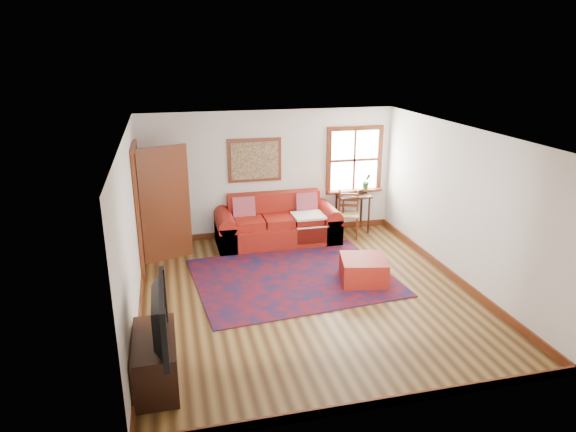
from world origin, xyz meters
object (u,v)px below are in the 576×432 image
object	(u,v)px
red_ottoman	(363,270)
media_cabinet	(155,360)
red_leather_sofa	(277,227)
ladder_back_chair	(348,212)
side_table	(353,200)

from	to	relation	value
red_ottoman	media_cabinet	size ratio (longest dim) A/B	0.68
red_leather_sofa	ladder_back_chair	xyz separation A→B (m)	(1.46, 0.01, 0.19)
red_leather_sofa	side_table	world-z (taller)	red_leather_sofa
red_ottoman	side_table	distance (m)	2.47
side_table	red_leather_sofa	bearing A→B (deg)	-171.78
red_ottoman	ladder_back_chair	world-z (taller)	ladder_back_chair
red_ottoman	ladder_back_chair	bearing A→B (deg)	89.52
red_leather_sofa	side_table	size ratio (longest dim) A/B	3.00
red_leather_sofa	ladder_back_chair	distance (m)	1.47
red_leather_sofa	media_cabinet	distance (m)	4.63
red_ottoman	media_cabinet	world-z (taller)	media_cabinet
red_leather_sofa	media_cabinet	world-z (taller)	red_leather_sofa
red_ottoman	ladder_back_chair	xyz separation A→B (m)	(0.50, 2.11, 0.29)
red_leather_sofa	side_table	xyz separation A→B (m)	(1.63, 0.24, 0.35)
media_cabinet	red_leather_sofa	bearing A→B (deg)	60.32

